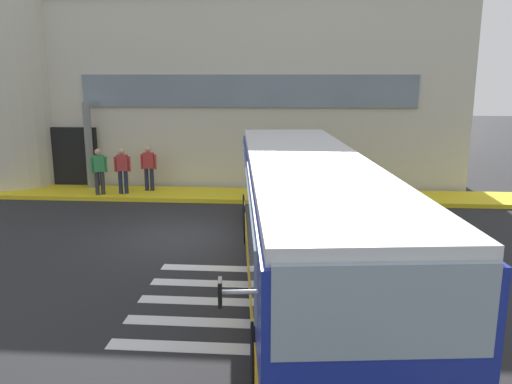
% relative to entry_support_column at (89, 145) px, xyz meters
% --- Properties ---
extents(ground_plane, '(80.00, 90.00, 0.02)m').
position_rel_entry_support_column_xyz_m(ground_plane, '(4.98, -5.40, -1.78)').
color(ground_plane, '#232326').
rests_on(ground_plane, ground).
extents(bay_paint_stripes, '(4.40, 3.96, 0.01)m').
position_rel_entry_support_column_xyz_m(bay_paint_stripes, '(6.98, -9.60, -1.77)').
color(bay_paint_stripes, silver).
rests_on(bay_paint_stripes, ground).
extents(terminal_building, '(20.35, 13.80, 7.46)m').
position_rel_entry_support_column_xyz_m(terminal_building, '(4.30, 6.17, 1.95)').
color(terminal_building, beige).
rests_on(terminal_building, ground).
extents(boarding_curb, '(22.55, 2.00, 0.15)m').
position_rel_entry_support_column_xyz_m(boarding_curb, '(4.98, -0.60, -1.70)').
color(boarding_curb, yellow).
rests_on(boarding_curb, ground).
extents(entry_support_column, '(0.28, 0.28, 3.25)m').
position_rel_entry_support_column_xyz_m(entry_support_column, '(0.00, 0.00, 0.00)').
color(entry_support_column, slate).
rests_on(entry_support_column, boarding_curb).
extents(bus_main_foreground, '(3.96, 12.47, 2.70)m').
position_rel_entry_support_column_xyz_m(bus_main_foreground, '(8.12, -8.32, -0.44)').
color(bus_main_foreground, navy).
rests_on(bus_main_foreground, ground).
extents(passenger_near_column, '(0.53, 0.38, 1.68)m').
position_rel_entry_support_column_xyz_m(passenger_near_column, '(0.80, -1.18, -0.69)').
color(passenger_near_column, '#2D2D33').
rests_on(passenger_near_column, boarding_curb).
extents(passenger_by_doorway, '(0.58, 0.29, 1.68)m').
position_rel_entry_support_column_xyz_m(passenger_by_doorway, '(1.59, -0.96, -0.69)').
color(passenger_by_doorway, '#1E2338').
rests_on(passenger_by_doorway, boarding_curb).
extents(passenger_at_curb_edge, '(0.59, 0.24, 1.68)m').
position_rel_entry_support_column_xyz_m(passenger_at_curb_edge, '(2.39, -0.37, -0.69)').
color(passenger_at_curb_edge, '#1E2338').
rests_on(passenger_at_curb_edge, boarding_curb).
extents(safety_bollard_yellow, '(0.18, 0.18, 0.90)m').
position_rel_entry_support_column_xyz_m(safety_bollard_yellow, '(7.65, -1.80, -1.32)').
color(safety_bollard_yellow, yellow).
rests_on(safety_bollard_yellow, ground).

